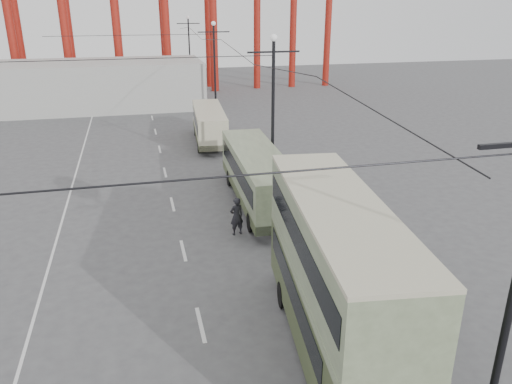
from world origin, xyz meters
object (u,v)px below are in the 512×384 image
object	(u,v)px
single_decker_cream	(209,124)
pedestrian	(237,216)
double_decker_bus	(335,272)
single_decker_green	(258,175)

from	to	relation	value
single_decker_cream	pedestrian	bearing A→B (deg)	-90.01
double_decker_bus	pedestrian	distance (m)	9.97
double_decker_bus	single_decker_green	size ratio (longest dim) A/B	0.94
single_decker_green	pedestrian	size ratio (longest dim) A/B	5.59
double_decker_bus	single_decker_green	bearing A→B (deg)	93.38
double_decker_bus	single_decker_cream	xyz separation A→B (m)	(0.19, 27.65, -1.46)
double_decker_bus	single_decker_green	xyz separation A→B (m)	(0.82, 13.49, -1.30)
double_decker_bus	single_decker_green	distance (m)	13.58
single_decker_cream	single_decker_green	bearing A→B (deg)	-82.97
single_decker_green	double_decker_bus	bearing A→B (deg)	-91.33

